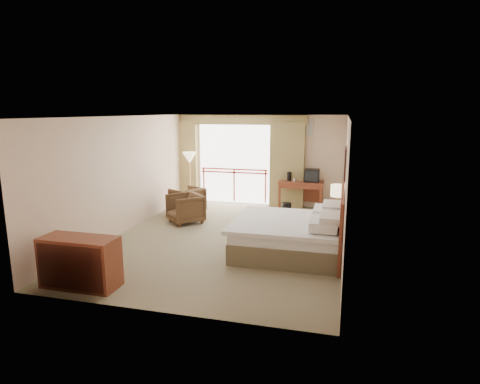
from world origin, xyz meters
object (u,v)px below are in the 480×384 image
(dresser, at_px, (80,262))
(wastebasket, at_px, (287,209))
(tv, at_px, (312,175))
(desk, at_px, (301,187))
(table_lamp, at_px, (338,191))
(armchair_far, at_px, (188,213))
(nightstand, at_px, (336,222))
(armchair_near, at_px, (186,222))
(bed, at_px, (291,235))
(floor_lamp, at_px, (190,160))
(side_table, at_px, (177,201))

(dresser, bearing_deg, wastebasket, 65.67)
(tv, bearing_deg, desk, 159.63)
(table_lamp, relative_size, dresser, 0.46)
(desk, relative_size, armchair_far, 1.59)
(table_lamp, relative_size, armchair_far, 0.73)
(table_lamp, distance_m, tv, 2.29)
(nightstand, relative_size, armchair_near, 0.69)
(desk, xyz_separation_m, wastebasket, (-0.31, -0.76, -0.48))
(bed, height_order, floor_lamp, floor_lamp)
(nightstand, bearing_deg, floor_lamp, 154.39)
(armchair_far, height_order, armchair_near, armchair_near)
(table_lamp, height_order, side_table, table_lamp)
(bed, bearing_deg, dresser, -141.94)
(table_lamp, relative_size, armchair_near, 0.71)
(nightstand, xyz_separation_m, armchair_near, (-3.76, 0.03, -0.28))
(armchair_near, bearing_deg, side_table, 172.33)
(bed, bearing_deg, wastebasket, 99.52)
(armchair_near, bearing_deg, armchair_far, 154.48)
(bed, height_order, desk, bed)
(dresser, bearing_deg, armchair_far, 92.61)
(armchair_far, relative_size, side_table, 1.44)
(armchair_far, relative_size, dresser, 0.63)
(armchair_far, distance_m, dresser, 4.97)
(tv, bearing_deg, dresser, -126.38)
(tv, distance_m, dresser, 6.96)
(side_table, bearing_deg, floor_lamp, 93.39)
(nightstand, height_order, side_table, nightstand)
(nightstand, relative_size, armchair_far, 0.71)
(table_lamp, xyz_separation_m, tv, (-0.76, 2.16, -0.00))
(nightstand, height_order, table_lamp, table_lamp)
(desk, height_order, armchair_far, desk)
(armchair_far, height_order, dresser, dresser)
(bed, distance_m, table_lamp, 1.89)
(nightstand, height_order, armchair_near, nightstand)
(desk, distance_m, armchair_near, 3.56)
(nightstand, distance_m, tv, 2.44)
(nightstand, xyz_separation_m, wastebasket, (-1.36, 1.51, -0.12))
(nightstand, relative_size, dresser, 0.45)
(wastebasket, xyz_separation_m, floor_lamp, (-2.98, 0.38, 1.22))
(bed, relative_size, armchair_near, 2.62)
(bed, height_order, table_lamp, table_lamp)
(floor_lamp, bearing_deg, side_table, -86.61)
(bed, relative_size, desk, 1.69)
(wastebasket, bearing_deg, bed, -80.48)
(bed, distance_m, side_table, 4.09)
(bed, xyz_separation_m, tv, (0.10, 3.72, 0.63))
(desk, distance_m, wastebasket, 0.95)
(tv, distance_m, floor_lamp, 3.62)
(table_lamp, height_order, desk, table_lamp)
(bed, relative_size, side_table, 3.89)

